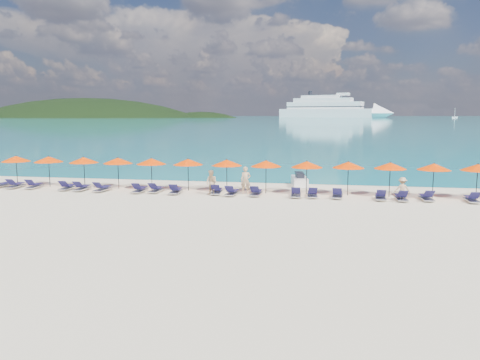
# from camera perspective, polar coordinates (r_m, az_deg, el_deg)

# --- Properties ---
(ground) EXTENTS (1400.00, 1400.00, 0.00)m
(ground) POSITION_cam_1_polar(r_m,az_deg,el_deg) (26.60, -1.14, -3.46)
(ground) COLOR beige
(sea) EXTENTS (1600.00, 1300.00, 0.01)m
(sea) POSITION_cam_1_polar(r_m,az_deg,el_deg) (685.59, 9.79, 7.54)
(sea) COLOR #1FA9B2
(sea) RESTS_ON ground
(headland_main) EXTENTS (374.00, 242.00, 126.50)m
(headland_main) POSITION_cam_1_polar(r_m,az_deg,el_deg) (644.06, -18.21, 3.84)
(headland_main) COLOR black
(headland_main) RESTS_ON ground
(headland_small) EXTENTS (162.00, 126.00, 85.50)m
(headland_small) POSITION_cam_1_polar(r_m,az_deg,el_deg) (607.09, -4.70, 4.27)
(headland_small) COLOR black
(headland_small) RESTS_ON ground
(cruise_ship) EXTENTS (151.25, 70.96, 42.16)m
(cruise_ship) POSITION_cam_1_polar(r_m,az_deg,el_deg) (637.37, 11.60, 8.45)
(cruise_ship) COLOR white
(cruise_ship) RESTS_ON ground
(sailboat_far) EXTENTS (6.38, 2.13, 11.71)m
(sailboat_far) POSITION_cam_1_polar(r_m,az_deg,el_deg) (614.41, 24.70, 6.99)
(sailboat_far) COLOR white
(sailboat_far) RESTS_ON ground
(jetski) EXTENTS (1.44, 2.87, 0.98)m
(jetski) POSITION_cam_1_polar(r_m,az_deg,el_deg) (34.96, 7.27, -0.06)
(jetski) COLOR white
(jetski) RESTS_ON ground
(beachgoer_a) EXTENTS (0.72, 0.52, 1.83)m
(beachgoer_a) POSITION_cam_1_polar(r_m,az_deg,el_deg) (31.09, 0.70, -0.06)
(beachgoer_a) COLOR tan
(beachgoer_a) RESTS_ON ground
(beachgoer_b) EXTENTS (0.93, 0.77, 1.66)m
(beachgoer_b) POSITION_cam_1_polar(r_m,az_deg,el_deg) (30.76, -3.51, -0.33)
(beachgoer_b) COLOR tan
(beachgoer_b) RESTS_ON ground
(beachgoer_c) EXTENTS (0.96, 0.46, 1.47)m
(beachgoer_c) POSITION_cam_1_polar(r_m,az_deg,el_deg) (30.37, 19.17, -1.06)
(beachgoer_c) COLOR tan
(beachgoer_c) RESTS_ON ground
(umbrella_0) EXTENTS (2.10, 2.10, 2.28)m
(umbrella_0) POSITION_cam_1_polar(r_m,az_deg,el_deg) (38.35, -25.65, 2.35)
(umbrella_0) COLOR black
(umbrella_0) RESTS_ON ground
(umbrella_1) EXTENTS (2.10, 2.10, 2.28)m
(umbrella_1) POSITION_cam_1_polar(r_m,az_deg,el_deg) (36.92, -22.30, 2.35)
(umbrella_1) COLOR black
(umbrella_1) RESTS_ON ground
(umbrella_2) EXTENTS (2.10, 2.10, 2.28)m
(umbrella_2) POSITION_cam_1_polar(r_m,az_deg,el_deg) (35.50, -18.51, 2.33)
(umbrella_2) COLOR black
(umbrella_2) RESTS_ON ground
(umbrella_3) EXTENTS (2.10, 2.10, 2.28)m
(umbrella_3) POSITION_cam_1_polar(r_m,az_deg,el_deg) (34.33, -14.67, 2.30)
(umbrella_3) COLOR black
(umbrella_3) RESTS_ON ground
(umbrella_4) EXTENTS (2.10, 2.10, 2.28)m
(umbrella_4) POSITION_cam_1_polar(r_m,az_deg,el_deg) (33.32, -10.76, 2.25)
(umbrella_4) COLOR black
(umbrella_4) RESTS_ON ground
(umbrella_5) EXTENTS (2.10, 2.10, 2.28)m
(umbrella_5) POSITION_cam_1_polar(r_m,az_deg,el_deg) (32.56, -6.36, 2.21)
(umbrella_5) COLOR black
(umbrella_5) RESTS_ON ground
(umbrella_6) EXTENTS (2.10, 2.10, 2.28)m
(umbrella_6) POSITION_cam_1_polar(r_m,az_deg,el_deg) (31.83, -1.62, 2.13)
(umbrella_6) COLOR black
(umbrella_6) RESTS_ON ground
(umbrella_7) EXTENTS (2.10, 2.10, 2.28)m
(umbrella_7) POSITION_cam_1_polar(r_m,az_deg,el_deg) (31.30, 3.20, 2.02)
(umbrella_7) COLOR black
(umbrella_7) RESTS_ON ground
(umbrella_8) EXTENTS (2.10, 2.10, 2.28)m
(umbrella_8) POSITION_cam_1_polar(r_m,az_deg,el_deg) (31.08, 8.15, 1.90)
(umbrella_8) COLOR black
(umbrella_8) RESTS_ON ground
(umbrella_9) EXTENTS (2.10, 2.10, 2.28)m
(umbrella_9) POSITION_cam_1_polar(r_m,az_deg,el_deg) (31.24, 13.07, 1.81)
(umbrella_9) COLOR black
(umbrella_9) RESTS_ON ground
(umbrella_10) EXTENTS (2.10, 2.10, 2.28)m
(umbrella_10) POSITION_cam_1_polar(r_m,az_deg,el_deg) (31.47, 17.86, 1.67)
(umbrella_10) COLOR black
(umbrella_10) RESTS_ON ground
(umbrella_11) EXTENTS (2.10, 2.10, 2.28)m
(umbrella_11) POSITION_cam_1_polar(r_m,az_deg,el_deg) (31.81, 22.58, 1.50)
(umbrella_11) COLOR black
(umbrella_11) RESTS_ON ground
(umbrella_12) EXTENTS (2.10, 2.10, 2.28)m
(umbrella_12) POSITION_cam_1_polar(r_m,az_deg,el_deg) (32.56, 27.01, 1.38)
(umbrella_12) COLOR black
(umbrella_12) RESTS_ON ground
(lounger_0) EXTENTS (0.76, 1.75, 0.66)m
(lounger_0) POSITION_cam_1_polar(r_m,az_deg,el_deg) (38.11, -27.11, -0.48)
(lounger_0) COLOR silver
(lounger_0) RESTS_ON ground
(lounger_1) EXTENTS (0.73, 1.74, 0.66)m
(lounger_1) POSITION_cam_1_polar(r_m,az_deg,el_deg) (37.37, -25.71, -0.54)
(lounger_1) COLOR silver
(lounger_1) RESTS_ON ground
(lounger_2) EXTENTS (0.78, 1.75, 0.66)m
(lounger_2) POSITION_cam_1_polar(r_m,az_deg,el_deg) (36.56, -23.81, -0.60)
(lounger_2) COLOR silver
(lounger_2) RESTS_ON ground
(lounger_3) EXTENTS (0.75, 1.74, 0.66)m
(lounger_3) POSITION_cam_1_polar(r_m,az_deg,el_deg) (34.97, -20.32, -0.78)
(lounger_3) COLOR silver
(lounger_3) RESTS_ON ground
(lounger_4) EXTENTS (0.66, 1.71, 0.66)m
(lounger_4) POSITION_cam_1_polar(r_m,az_deg,el_deg) (34.35, -18.74, -0.86)
(lounger_4) COLOR silver
(lounger_4) RESTS_ON ground
(lounger_5) EXTENTS (0.72, 1.73, 0.66)m
(lounger_5) POSITION_cam_1_polar(r_m,az_deg,el_deg) (33.55, -16.46, -0.97)
(lounger_5) COLOR silver
(lounger_5) RESTS_ON ground
(lounger_6) EXTENTS (0.64, 1.71, 0.66)m
(lounger_6) POSITION_cam_1_polar(r_m,az_deg,el_deg) (32.46, -12.15, -1.11)
(lounger_6) COLOR silver
(lounger_6) RESTS_ON ground
(lounger_7) EXTENTS (0.69, 1.73, 0.66)m
(lounger_7) POSITION_cam_1_polar(r_m,az_deg,el_deg) (32.29, -10.19, -1.10)
(lounger_7) COLOR silver
(lounger_7) RESTS_ON ground
(lounger_8) EXTENTS (0.77, 1.75, 0.66)m
(lounger_8) POSITION_cam_1_polar(r_m,az_deg,el_deg) (31.56, -7.86, -1.26)
(lounger_8) COLOR silver
(lounger_8) RESTS_ON ground
(lounger_9) EXTENTS (0.76, 1.75, 0.66)m
(lounger_9) POSITION_cam_1_polar(r_m,az_deg,el_deg) (31.15, -2.88, -1.32)
(lounger_9) COLOR silver
(lounger_9) RESTS_ON ground
(lounger_10) EXTENTS (0.73, 1.74, 0.66)m
(lounger_10) POSITION_cam_1_polar(r_m,az_deg,el_deg) (30.61, -1.03, -1.48)
(lounger_10) COLOR silver
(lounger_10) RESTS_ON ground
(lounger_11) EXTENTS (0.65, 1.71, 0.66)m
(lounger_11) POSITION_cam_1_polar(r_m,az_deg,el_deg) (30.52, 1.96, -1.51)
(lounger_11) COLOR silver
(lounger_11) RESTS_ON ground
(lounger_12) EXTENTS (0.68, 1.72, 0.66)m
(lounger_12) POSITION_cam_1_polar(r_m,az_deg,el_deg) (30.22, 6.83, -1.66)
(lounger_12) COLOR silver
(lounger_12) RESTS_ON ground
(lounger_13) EXTENTS (0.75, 1.74, 0.66)m
(lounger_13) POSITION_cam_1_polar(r_m,az_deg,el_deg) (30.27, 8.81, -1.68)
(lounger_13) COLOR silver
(lounger_13) RESTS_ON ground
(lounger_14) EXTENTS (0.73, 1.74, 0.66)m
(lounger_14) POSITION_cam_1_polar(r_m,az_deg,el_deg) (30.32, 11.78, -1.74)
(lounger_14) COLOR silver
(lounger_14) RESTS_ON ground
(lounger_15) EXTENTS (0.71, 1.73, 0.66)m
(lounger_15) POSITION_cam_1_polar(r_m,az_deg,el_deg) (30.35, 16.76, -1.91)
(lounger_15) COLOR silver
(lounger_15) RESTS_ON ground
(lounger_16) EXTENTS (0.64, 1.71, 0.66)m
(lounger_16) POSITION_cam_1_polar(r_m,az_deg,el_deg) (30.45, 19.05, -1.98)
(lounger_16) COLOR silver
(lounger_16) RESTS_ON ground
(lounger_17) EXTENTS (0.72, 1.73, 0.66)m
(lounger_17) POSITION_cam_1_polar(r_m,az_deg,el_deg) (30.99, 21.78, -1.94)
(lounger_17) COLOR silver
(lounger_17) RESTS_ON ground
(lounger_18) EXTENTS (0.66, 1.72, 0.66)m
(lounger_18) POSITION_cam_1_polar(r_m,az_deg,el_deg) (31.54, 26.42, -2.05)
(lounger_18) COLOR silver
(lounger_18) RESTS_ON ground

